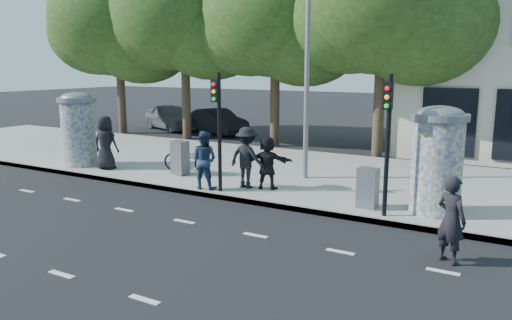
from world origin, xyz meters
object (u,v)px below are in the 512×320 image
Objects in this scene: cabinet_right at (368,188)px; car_mid at (217,121)px; ped_c at (204,160)px; cabinet_left at (180,158)px; man_road at (451,220)px; ad_column_left at (78,127)px; ped_d at (247,158)px; traffic_pole_far at (388,131)px; ped_a at (106,143)px; ped_f at (267,163)px; ad_column_right at (437,158)px; street_lamp at (307,31)px; bicycle at (187,158)px; car_left at (171,117)px; traffic_pole_near at (218,120)px.

cabinet_right is 0.25× the size of car_mid.
ped_c is 1.52× the size of cabinet_left.
man_road reaches higher than cabinet_left.
cabinet_right is at bearing -1.04° from ad_column_left.
car_mid is at bearing -46.85° from ped_d.
car_mid is (-14.23, 12.91, -0.16)m from man_road.
car_mid is at bearing -12.08° from man_road.
traffic_pole_far reaches higher than ped_a.
traffic_pole_far reaches higher than man_road.
ped_f is 0.37× the size of car_mid.
cabinet_right is at bearing 179.98° from ped_d.
ad_column_right reaches higher than cabinet_left.
cabinet_left is at bearing -40.54° from ped_c.
ped_c is 1.65× the size of cabinet_right.
street_lamp reaches higher than ad_column_left.
ad_column_left is 1.46× the size of ped_d.
street_lamp is at bearing -134.28° from ped_c.
ad_column_right reaches higher than car_mid.
cabinet_right is 15.87m from car_mid.
bicycle is at bearing 174.12° from ad_column_right.
cabinet_right is 0.24× the size of car_left.
bicycle is at bearing 172.37° from cabinet_right.
ped_a is at bearing 18.04° from man_road.
bicycle is at bearing 8.49° from man_road.
traffic_pole_near is 1.81× the size of ped_a.
ad_column_right reaches higher than bicycle.
ad_column_right is at bearing 42.21° from traffic_pole_far.
bicycle is (-1.92, 1.66, -0.39)m from ped_c.
ad_column_left is 7.06m from ped_d.
ped_a is 1.19× the size of ped_f.
traffic_pole_near is (-5.80, -0.91, 0.69)m from ad_column_right.
ad_column_left is 0.60× the size of car_left.
street_lamp is (1.40, 2.84, 2.56)m from traffic_pole_near.
man_road is (0.80, -2.76, -0.68)m from ad_column_right.
ad_column_left is 4.32m from bicycle.
cabinet_right is at bearing 158.62° from ped_f.
man_road is 1.51× the size of cabinet_left.
street_lamp is at bearing -172.25° from ped_a.
bicycle is (-3.56, 0.77, -0.32)m from ped_f.
traffic_pole_far is 5.54m from ped_c.
ped_d is (5.68, 0.15, -0.03)m from ped_a.
ped_f is at bearing 165.19° from traffic_pole_far.
traffic_pole_far is 1.74m from cabinet_right.
ped_f is at bearing 2.99° from man_road.
ped_a is (-5.24, 0.68, -1.14)m from traffic_pole_near.
car_mid is at bearing -65.47° from ped_c.
cabinet_left is at bearing 11.14° from man_road.
traffic_pole_far is at bearing -15.73° from man_road.
ped_a is 9.48m from cabinet_right.
street_lamp reaches higher than man_road.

